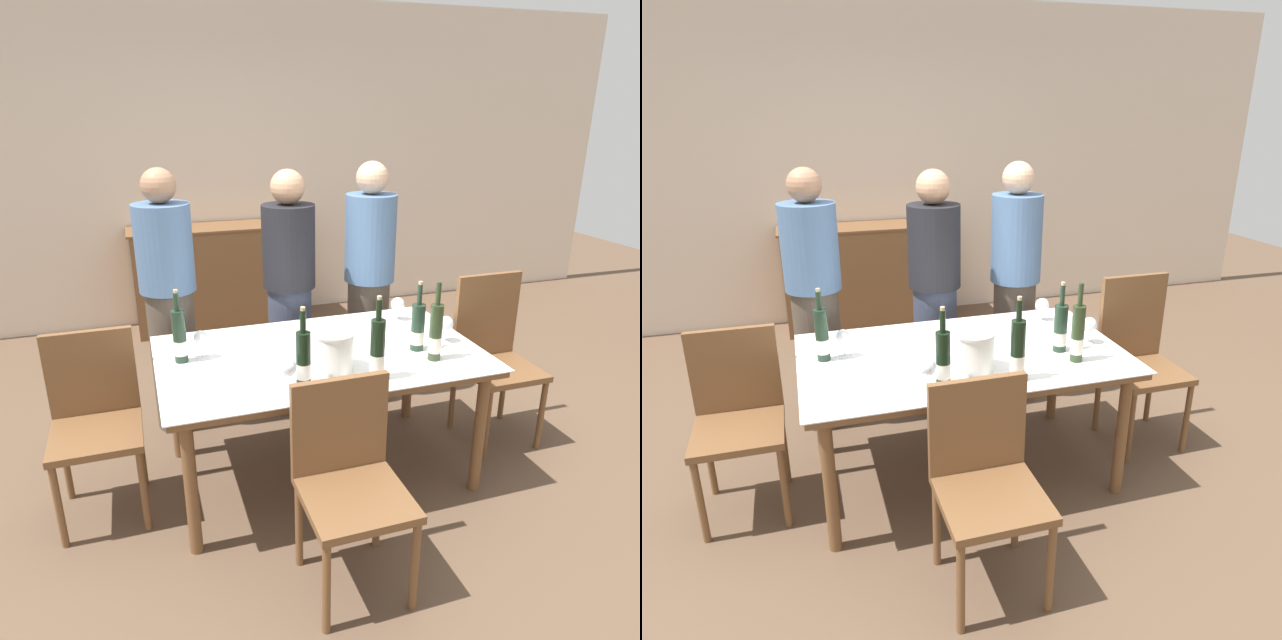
# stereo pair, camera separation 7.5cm
# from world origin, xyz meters

# --- Properties ---
(ground_plane) EXTENTS (12.00, 12.00, 0.00)m
(ground_plane) POSITION_xyz_m (0.00, 0.00, 0.00)
(ground_plane) COLOR brown
(back_wall) EXTENTS (8.00, 0.10, 2.80)m
(back_wall) POSITION_xyz_m (0.00, 2.77, 1.40)
(back_wall) COLOR beige
(back_wall) RESTS_ON ground_plane
(sideboard_cabinet) EXTENTS (1.54, 0.46, 0.93)m
(sideboard_cabinet) POSITION_xyz_m (-0.15, 2.48, 0.46)
(sideboard_cabinet) COLOR brown
(sideboard_cabinet) RESTS_ON ground_plane
(dining_table) EXTENTS (1.65, 1.00, 0.72)m
(dining_table) POSITION_xyz_m (0.00, 0.00, 0.66)
(dining_table) COLOR brown
(dining_table) RESTS_ON ground_plane
(ice_bucket) EXTENTS (0.20, 0.20, 0.20)m
(ice_bucket) POSITION_xyz_m (-0.00, -0.22, 0.83)
(ice_bucket) COLOR white
(ice_bucket) RESTS_ON dining_table
(wine_bottle_0) EXTENTS (0.07, 0.07, 0.41)m
(wine_bottle_0) POSITION_xyz_m (0.16, -0.37, 0.87)
(wine_bottle_0) COLOR black
(wine_bottle_0) RESTS_ON dining_table
(wine_bottle_1) EXTENTS (0.07, 0.07, 0.40)m
(wine_bottle_1) POSITION_xyz_m (0.52, -0.26, 0.86)
(wine_bottle_1) COLOR #28381E
(wine_bottle_1) RESTS_ON dining_table
(wine_bottle_2) EXTENTS (0.07, 0.07, 0.37)m
(wine_bottle_2) POSITION_xyz_m (0.49, -0.12, 0.84)
(wine_bottle_2) COLOR #1E3323
(wine_bottle_2) RESTS_ON dining_table
(wine_bottle_3) EXTENTS (0.07, 0.07, 0.37)m
(wine_bottle_3) POSITION_xyz_m (-0.69, 0.11, 0.85)
(wine_bottle_3) COLOR #1E3323
(wine_bottle_3) RESTS_ON dining_table
(wine_bottle_4) EXTENTS (0.07, 0.07, 0.38)m
(wine_bottle_4) POSITION_xyz_m (-0.18, -0.32, 0.85)
(wine_bottle_4) COLOR black
(wine_bottle_4) RESTS_ON dining_table
(wine_glass_0) EXTENTS (0.09, 0.09, 0.16)m
(wine_glass_0) POSITION_xyz_m (-0.27, -0.36, 0.83)
(wine_glass_0) COLOR white
(wine_glass_0) RESTS_ON dining_table
(wine_glass_1) EXTENTS (0.07, 0.07, 0.15)m
(wine_glass_1) POSITION_xyz_m (-0.59, 0.13, 0.83)
(wine_glass_1) COLOR white
(wine_glass_1) RESTS_ON dining_table
(wine_glass_2) EXTENTS (0.08, 0.08, 0.14)m
(wine_glass_2) POSITION_xyz_m (0.69, -0.07, 0.82)
(wine_glass_2) COLOR white
(wine_glass_2) RESTS_ON dining_table
(wine_glass_3) EXTENTS (0.08, 0.08, 0.14)m
(wine_glass_3) POSITION_xyz_m (0.59, 0.32, 0.82)
(wine_glass_3) COLOR white
(wine_glass_3) RESTS_ON dining_table
(chair_right_end) EXTENTS (0.42, 0.42, 0.99)m
(chair_right_end) POSITION_xyz_m (1.12, 0.09, 0.56)
(chair_right_end) COLOR brown
(chair_right_end) RESTS_ON ground_plane
(chair_left_end) EXTENTS (0.42, 0.42, 0.91)m
(chair_left_end) POSITION_xyz_m (-1.12, 0.08, 0.53)
(chair_left_end) COLOR brown
(chair_left_end) RESTS_ON ground_plane
(chair_near_front) EXTENTS (0.42, 0.42, 0.89)m
(chair_near_front) POSITION_xyz_m (-0.12, -0.73, 0.52)
(chair_near_front) COLOR brown
(chair_near_front) RESTS_ON ground_plane
(person_host) EXTENTS (0.33, 0.33, 1.61)m
(person_host) POSITION_xyz_m (-0.69, 0.78, 0.80)
(person_host) COLOR #51473D
(person_host) RESTS_ON ground_plane
(person_guest_left) EXTENTS (0.33, 0.33, 1.57)m
(person_guest_left) POSITION_xyz_m (0.05, 0.78, 0.79)
(person_guest_left) COLOR #383F56
(person_guest_left) RESTS_ON ground_plane
(person_guest_right) EXTENTS (0.33, 0.33, 1.60)m
(person_guest_right) POSITION_xyz_m (0.60, 0.79, 0.80)
(person_guest_right) COLOR #51473D
(person_guest_right) RESTS_ON ground_plane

